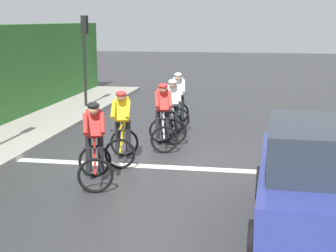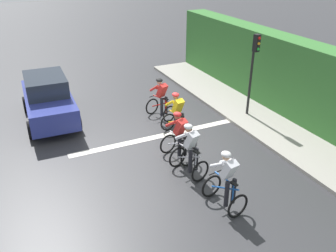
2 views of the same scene
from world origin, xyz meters
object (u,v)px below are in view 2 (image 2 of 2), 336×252
cyclist_second (190,152)px  cyclist_trailing (161,100)px  cyclist_mid (179,138)px  cyclist_lead (226,182)px  car_navy (48,99)px  traffic_light_near_crossing (253,64)px  cyclist_fourth (177,116)px

cyclist_second → cyclist_trailing: size_ratio=1.00×
cyclist_second → cyclist_mid: bearing=-95.8°
cyclist_lead → cyclist_mid: (0.03, -2.64, 0.00)m
cyclist_second → car_navy: size_ratio=0.40×
cyclist_mid → cyclist_lead: bearing=90.7°
cyclist_trailing → traffic_light_near_crossing: size_ratio=0.50×
cyclist_second → traffic_light_near_crossing: 5.08m
cyclist_second → cyclist_trailing: same height
cyclist_fourth → traffic_light_near_crossing: size_ratio=0.50×
cyclist_mid → cyclist_second: bearing=84.2°
traffic_light_near_crossing → cyclist_trailing: bearing=-22.9°
cyclist_fourth → car_navy: (3.93, -3.42, 0.08)m
cyclist_trailing → cyclist_fourth: bearing=86.0°
cyclist_second → car_navy: (3.17, -5.78, 0.08)m
car_navy → traffic_light_near_crossing: (-7.29, 3.17, 1.35)m
cyclist_lead → car_navy: car_navy is taller
cyclist_lead → cyclist_mid: bearing=-89.3°
cyclist_second → cyclist_fourth: size_ratio=1.00×
cyclist_lead → car_navy: bearing=-66.4°
cyclist_trailing → car_navy: (4.04, -1.80, 0.08)m
cyclist_second → traffic_light_near_crossing: (-4.12, -2.62, 1.43)m
cyclist_second → cyclist_fourth: 2.48m
cyclist_second → cyclist_mid: size_ratio=1.00×
cyclist_second → traffic_light_near_crossing: traffic_light_near_crossing is taller
cyclist_lead → traffic_light_near_crossing: (-4.00, -4.37, 1.43)m
cyclist_fourth → traffic_light_near_crossing: bearing=-175.6°
cyclist_lead → cyclist_trailing: (-0.74, -5.75, 0.00)m
cyclist_lead → cyclist_trailing: same height
cyclist_trailing → car_navy: car_navy is taller
cyclist_fourth → cyclist_trailing: (-0.11, -1.63, 0.00)m
cyclist_mid → cyclist_trailing: 3.20m
traffic_light_near_crossing → cyclist_fourth: bearing=4.4°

